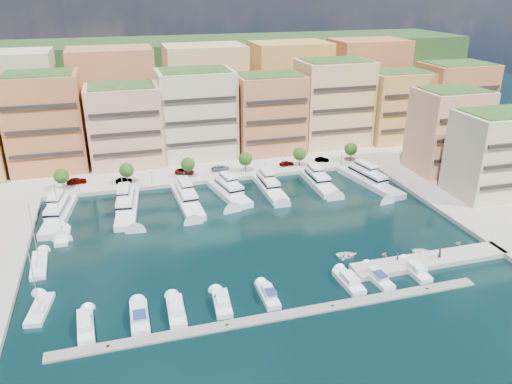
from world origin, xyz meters
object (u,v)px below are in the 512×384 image
lamppost_2 (219,168)px  lamppost_0 (78,181)px  yacht_5 (319,181)px  sailboat_0 (40,310)px  tree_0 (61,176)px  cruiser_1 (140,317)px  tender_0 (347,255)px  tree_4 (300,154)px  yacht_1 (127,206)px  yacht_0 (59,212)px  sailboat_2 (63,237)px  car_1 (124,181)px  car_2 (185,171)px  tree_3 (245,159)px  tender_2 (423,252)px  sailboat_1 (39,265)px  cruiser_0 (86,326)px  tender_3 (458,243)px  car_3 (220,168)px  lamppost_3 (282,161)px  yacht_2 (187,198)px  cruiser_6 (349,282)px  cruiser_4 (268,295)px  person_0 (398,257)px  tender_1 (384,254)px  tree_2 (188,164)px  yacht_3 (229,191)px  person_1 (439,253)px  yacht_6 (368,179)px  cruiser_8 (415,271)px  tree_5 (351,149)px  yacht_4 (269,187)px  car_0 (77,181)px  cruiser_2 (176,311)px  cruiser_7 (377,277)px  car_4 (287,163)px  car_5 (322,160)px  lamppost_1 (151,174)px

lamppost_2 → lamppost_0: bearing=180.0°
yacht_5 → sailboat_0: (-65.36, -38.74, -0.90)m
tree_0 → sailboat_0: bearing=-90.7°
cruiser_1 → tender_0: 41.58m
tree_4 → yacht_1: size_ratio=0.25×
yacht_0 → sailboat_2: 11.23m
car_1 → car_2: 16.59m
tree_3 → tender_2: bearing=-66.5°
lamppost_0 → sailboat_1: size_ratio=0.32×
cruiser_0 → tender_3: bearing=5.7°
lamppost_0 → tender_3: lamppost_0 is taller
car_3 → yacht_1: bearing=113.6°
lamppost_3 → cruiser_1: (-43.04, -55.81, -3.26)m
tree_3 → yacht_2: 23.74m
cruiser_6 → cruiser_4: bearing=-179.9°
sailboat_2 → car_3: (40.19, 28.27, 1.45)m
person_0 → tender_1: bearing=1.0°
tree_2 → sailboat_1: (-34.26, -36.31, -4.44)m
cruiser_4 → tender_3: size_ratio=5.39×
lamppost_2 → yacht_3: (0.20, -10.36, -2.62)m
lamppost_2 → tender_0: lamppost_2 is taller
tender_2 → person_1: bearing=-147.6°
yacht_0 → person_1: (71.57, -41.53, 0.78)m
tender_1 → car_1: car_1 is taller
yacht_3 → yacht_6: (37.75, -2.57, -0.00)m
cruiser_8 → sailboat_1: bearing=162.1°
tree_5 → yacht_4: bearing=-156.2°
yacht_2 → car_0: 31.75m
cruiser_1 → cruiser_6: 36.65m
tender_1 → cruiser_2: bearing=78.2°
cruiser_7 → car_2: car_2 is taller
person_1 → cruiser_8: bearing=4.2°
yacht_5 → tender_3: 41.05m
tree_3 → yacht_5: size_ratio=0.32×
yacht_0 → cruiser_0: bearing=-81.2°
tree_0 → car_4: 60.81m
yacht_1 → cruiser_4: size_ratio=2.96×
yacht_0 → tree_2: bearing=24.0°
yacht_1 → yacht_3: (25.08, 1.94, 0.12)m
lamppost_3 → yacht_5: bearing=-56.8°
car_0 → person_0: car_0 is taller
person_0 → yacht_5: bearing=-9.5°
sailboat_0 → car_5: size_ratio=3.19×
tree_3 → lamppost_3: size_ratio=1.35×
car_4 → car_3: bearing=81.5°
yacht_0 → yacht_2: same height
lamppost_1 → car_0: size_ratio=0.84×
lamppost_1 → tree_2: bearing=13.0°
yacht_6 → cruiser_4: size_ratio=3.17×
cruiser_8 → car_5: (6.75, 59.95, 1.13)m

